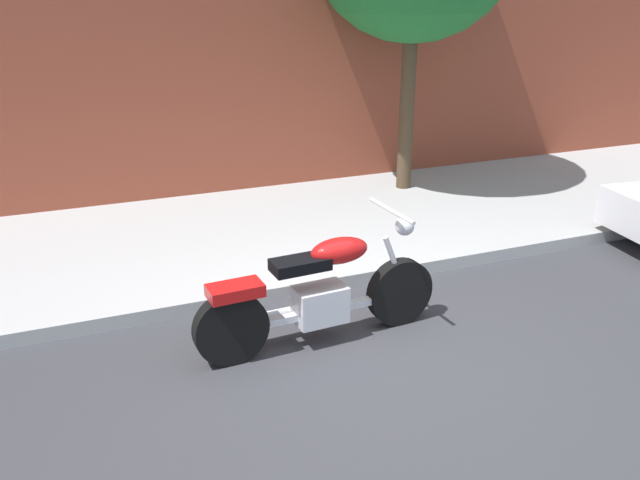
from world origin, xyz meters
The scene contains 3 objects.
ground_plane centered at (0.00, 0.00, 0.00)m, with size 60.00×60.00×0.00m, color #38383D.
sidewalk centered at (0.00, 3.00, 0.07)m, with size 23.69×3.29×0.14m, color #ADADAD.
motorcycle centered at (-0.37, 0.48, 0.45)m, with size 2.22×0.70×1.12m.
Camera 1 is at (-2.30, -4.26, 2.96)m, focal length 37.64 mm.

